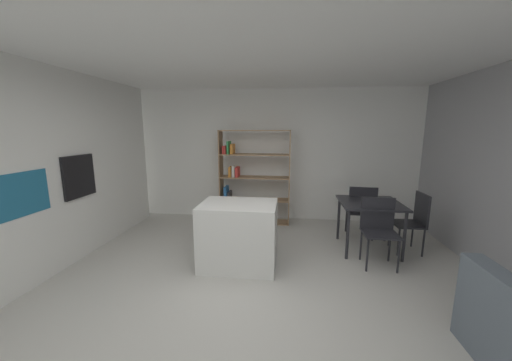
{
  "coord_description": "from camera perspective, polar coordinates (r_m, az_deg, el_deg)",
  "views": [
    {
      "loc": [
        0.54,
        -2.81,
        1.89
      ],
      "look_at": [
        0.08,
        1.08,
        1.17
      ],
      "focal_mm": 19.57,
      "sensor_mm": 36.0,
      "label": 1
    }
  ],
  "objects": [
    {
      "name": "dining_chair_window_side",
      "position": [
        4.97,
        29.66,
        -6.64
      ],
      "size": [
        0.42,
        0.44,
        0.93
      ],
      "rotation": [
        0.0,
        0.0,
        -1.55
      ],
      "color": "#232328",
      "rests_on": "ground_plane"
    },
    {
      "name": "dining_chair_far",
      "position": [
        5.18,
        20.72,
        -5.21
      ],
      "size": [
        0.49,
        0.46,
        0.94
      ],
      "rotation": [
        0.0,
        0.0,
        3.07
      ],
      "color": "#232328",
      "rests_on": "ground_plane"
    },
    {
      "name": "built_in_oven",
      "position": [
        4.77,
        -32.47,
        0.76
      ],
      "size": [
        0.06,
        0.58,
        0.61
      ],
      "color": "black",
      "rests_on": "ground_plane"
    },
    {
      "name": "dining_chair_near",
      "position": [
        4.31,
        23.78,
        -8.34
      ],
      "size": [
        0.46,
        0.4,
        0.94
      ],
      "rotation": [
        0.0,
        0.0,
        0.0
      ],
      "color": "#232328",
      "rests_on": "ground_plane"
    },
    {
      "name": "back_partition",
      "position": [
        5.9,
        1.49,
        5.16
      ],
      "size": [
        6.38,
        0.06,
        2.7
      ],
      "primitive_type": "cube",
      "color": "white",
      "rests_on": "ground_plane"
    },
    {
      "name": "open_bookshelf",
      "position": [
        5.64,
        -1.6,
        0.4
      ],
      "size": [
        1.41,
        0.33,
        1.88
      ],
      "color": "#997551",
      "rests_on": "ground_plane"
    },
    {
      "name": "ceiling_slab",
      "position": [
        2.98,
        -4.47,
        26.72
      ],
      "size": [
        6.38,
        6.14,
        0.06
      ],
      "color": "white",
      "rests_on": "ground_plane"
    },
    {
      "name": "cabinet_niche_splashback",
      "position": [
        4.04,
        -41.96,
        -2.73
      ],
      "size": [
        0.01,
        1.06,
        0.51
      ],
      "color": "#1E6084",
      "rests_on": "ground_plane"
    },
    {
      "name": "dining_table",
      "position": [
        4.71,
        22.24,
        -5.15
      ],
      "size": [
        0.91,
        0.89,
        0.78
      ],
      "color": "#232328",
      "rests_on": "ground_plane"
    },
    {
      "name": "ground_plane",
      "position": [
        3.43,
        -3.77,
        -23.03
      ],
      "size": [
        8.77,
        8.77,
        0.0
      ],
      "primitive_type": "plane",
      "color": "beige"
    },
    {
      "name": "kitchen_island",
      "position": [
        3.96,
        -3.54,
        -10.95
      ],
      "size": [
        1.03,
        0.76,
        0.89
      ],
      "primitive_type": "cube",
      "color": "silver",
      "rests_on": "ground_plane"
    }
  ]
}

